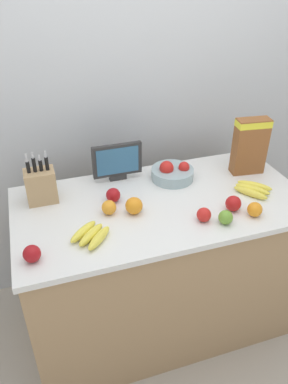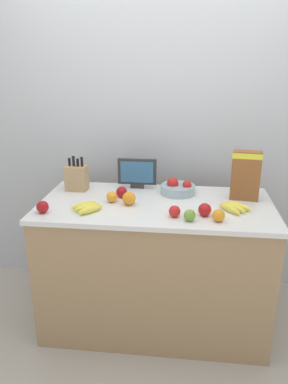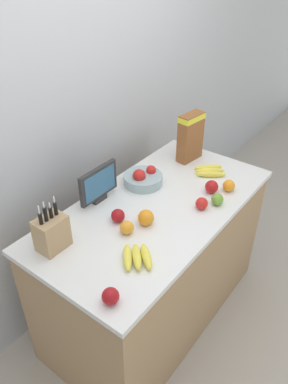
% 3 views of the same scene
% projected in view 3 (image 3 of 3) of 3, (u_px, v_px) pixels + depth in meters
% --- Properties ---
extents(ground_plane, '(14.00, 14.00, 0.00)m').
position_uv_depth(ground_plane, '(154.00, 309.00, 2.59)').
color(ground_plane, '#B2A899').
extents(wall_back, '(9.00, 0.06, 2.60)m').
position_uv_depth(wall_back, '(74.00, 112.00, 2.16)').
color(wall_back, silver).
rests_on(wall_back, ground_plane).
extents(counter, '(1.49, 0.76, 0.89)m').
position_uv_depth(counter, '(155.00, 263.00, 2.34)').
color(counter, tan).
rests_on(counter, ground_plane).
extents(knife_block, '(0.15, 0.11, 0.28)m').
position_uv_depth(knife_block, '(52.00, 233.00, 1.76)').
color(knife_block, tan).
rests_on(knife_block, counter).
extents(small_monitor, '(0.27, 0.03, 0.21)m').
position_uv_depth(small_monitor, '(99.00, 184.00, 2.06)').
color(small_monitor, '#2D2D2D').
rests_on(small_monitor, counter).
extents(cereal_box, '(0.19, 0.10, 0.32)m').
position_uv_depth(cereal_box, '(191.00, 135.00, 2.43)').
color(cereal_box, brown).
rests_on(cereal_box, counter).
extents(fruit_bowl, '(0.24, 0.24, 0.11)m').
position_uv_depth(fruit_bowl, '(143.00, 178.00, 2.25)').
color(fruit_bowl, '#99B2B7').
rests_on(fruit_bowl, counter).
extents(banana_bunch_left, '(0.21, 0.22, 0.04)m').
position_uv_depth(banana_bunch_left, '(137.00, 257.00, 1.73)').
color(banana_bunch_left, yellow).
rests_on(banana_bunch_left, counter).
extents(banana_bunch_right, '(0.21, 0.22, 0.04)m').
position_uv_depth(banana_bunch_right, '(210.00, 171.00, 2.36)').
color(banana_bunch_right, yellow).
rests_on(banana_bunch_right, counter).
extents(apple_front, '(0.07, 0.07, 0.07)m').
position_uv_depth(apple_front, '(217.00, 199.00, 2.08)').
color(apple_front, '#6B9E33').
rests_on(apple_front, counter).
extents(apple_by_knife_block, '(0.07, 0.07, 0.07)m').
position_uv_depth(apple_by_knife_block, '(202.00, 203.00, 2.05)').
color(apple_by_knife_block, red).
rests_on(apple_by_knife_block, counter).
extents(apple_rightmost, '(0.07, 0.07, 0.07)m').
position_uv_depth(apple_rightmost, '(110.00, 296.00, 1.52)').
color(apple_rightmost, '#A31419').
rests_on(apple_rightmost, counter).
extents(apple_middle, '(0.08, 0.08, 0.08)m').
position_uv_depth(apple_middle, '(212.00, 187.00, 2.18)').
color(apple_middle, red).
rests_on(apple_middle, counter).
extents(apple_near_bananas, '(0.07, 0.07, 0.07)m').
position_uv_depth(apple_near_bananas, '(118.00, 216.00, 1.95)').
color(apple_near_bananas, '#A31419').
rests_on(apple_near_bananas, counter).
extents(orange_front_center, '(0.07, 0.07, 0.07)m').
position_uv_depth(orange_front_center, '(127.00, 228.00, 1.88)').
color(orange_front_center, orange).
rests_on(orange_front_center, counter).
extents(orange_back_center, '(0.07, 0.07, 0.07)m').
position_uv_depth(orange_back_center, '(229.00, 186.00, 2.19)').
color(orange_back_center, orange).
rests_on(orange_back_center, counter).
extents(orange_mid_right, '(0.08, 0.08, 0.08)m').
position_uv_depth(orange_mid_right, '(146.00, 218.00, 1.93)').
color(orange_mid_right, orange).
rests_on(orange_mid_right, counter).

